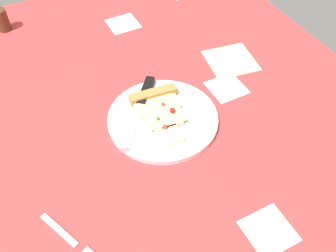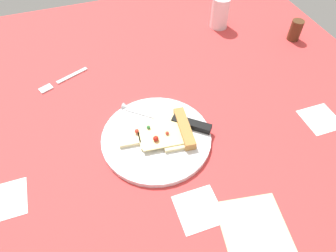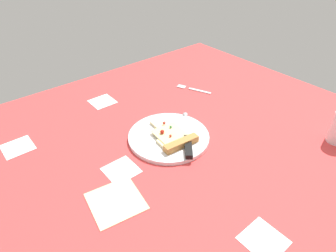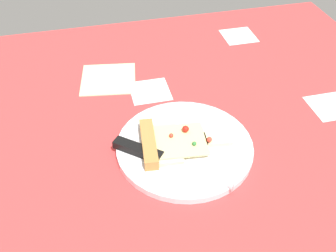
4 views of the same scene
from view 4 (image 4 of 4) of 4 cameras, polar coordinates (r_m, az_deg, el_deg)
ground_plane at (r=69.84cm, az=-0.15°, el=-9.96°), size 129.39×129.39×3.00cm
plate at (r=74.68cm, az=2.49°, el=-3.10°), size 26.70×26.70×1.34cm
pizza_slice at (r=73.35cm, az=0.53°, el=-2.48°), size 12.20×18.11×2.64cm
knife at (r=70.70cm, az=-1.28°, el=-4.85°), size 16.95×19.80×2.45cm
napkin at (r=94.43cm, az=-8.93°, el=7.03°), size 14.89×14.89×0.40cm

